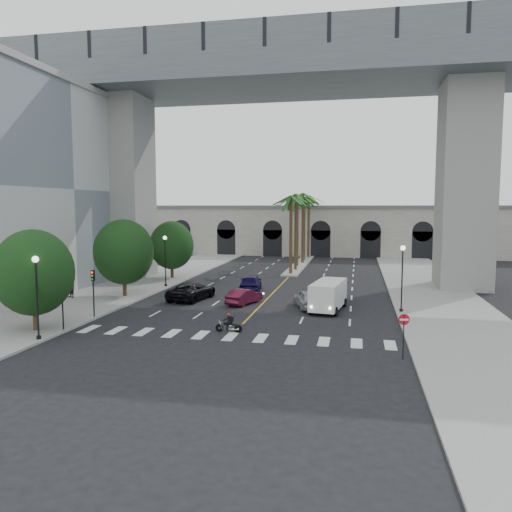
{
  "coord_description": "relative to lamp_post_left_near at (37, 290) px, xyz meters",
  "views": [
    {
      "loc": [
        7.92,
        -32.03,
        8.4
      ],
      "look_at": [
        0.16,
        6.0,
        4.5
      ],
      "focal_mm": 35.0,
      "sensor_mm": 36.0,
      "label": 1
    }
  ],
  "objects": [
    {
      "name": "motorcycle_rider",
      "position": [
        11.08,
        4.53,
        -2.63
      ],
      "size": [
        1.83,
        0.49,
        1.32
      ],
      "rotation": [
        0.0,
        0.0,
        -0.0
      ],
      "color": "black",
      "rests_on": "ground"
    },
    {
      "name": "palm_e",
      "position": [
        11.3,
        49.0,
        5.97
      ],
      "size": [
        3.2,
        3.2,
        10.4
      ],
      "color": "#47331E",
      "rests_on": "ground"
    },
    {
      "name": "car_a",
      "position": [
        15.47,
        13.53,
        -2.44
      ],
      "size": [
        3.2,
        4.96,
        1.57
      ],
      "primitive_type": "imported",
      "rotation": [
        0.0,
        0.0,
        3.46
      ],
      "color": "#B5B6BA",
      "rests_on": "ground"
    },
    {
      "name": "do_not_enter_sign",
      "position": [
        21.9,
        0.73,
        -1.38
      ],
      "size": [
        0.62,
        0.16,
        2.54
      ],
      "rotation": [
        0.0,
        0.0,
        0.21
      ],
      "color": "black",
      "rests_on": "ground"
    },
    {
      "name": "sidewalk_left",
      "position": [
        -3.6,
        20.0,
        -3.15
      ],
      "size": [
        8.0,
        100.0,
        0.15
      ],
      "primitive_type": "cube",
      "color": "gray",
      "rests_on": "ground"
    },
    {
      "name": "building_left",
      "position": [
        -15.6,
        17.0,
        7.09
      ],
      "size": [
        16.5,
        32.5,
        20.6
      ],
      "color": "#BBBBB7",
      "rests_on": "ground"
    },
    {
      "name": "street_tree_near",
      "position": [
        -1.6,
        2.0,
        0.8
      ],
      "size": [
        5.2,
        5.2,
        6.89
      ],
      "color": "#382616",
      "rests_on": "ground"
    },
    {
      "name": "pedestrian_b",
      "position": [
        -5.91,
        13.06,
        -2.15
      ],
      "size": [
        1.11,
        1.03,
        1.84
      ],
      "primitive_type": "imported",
      "rotation": [
        0.0,
        0.0,
        -0.48
      ],
      "color": "black",
      "rests_on": "sidewalk_left"
    },
    {
      "name": "palm_a",
      "position": [
        11.4,
        33.0,
        5.88
      ],
      "size": [
        3.2,
        3.2,
        10.3
      ],
      "color": "#47331E",
      "rests_on": "ground"
    },
    {
      "name": "car_b",
      "position": [
        9.9,
        14.13,
        -2.56
      ],
      "size": [
        2.67,
        4.27,
        1.33
      ],
      "primitive_type": "imported",
      "rotation": [
        0.0,
        0.0,
        2.8
      ],
      "color": "#531026",
      "rests_on": "ground"
    },
    {
      "name": "sidewalk_right",
      "position": [
        26.4,
        20.0,
        -3.15
      ],
      "size": [
        8.0,
        100.0,
        0.15
      ],
      "primitive_type": "cube",
      "color": "gray",
      "rests_on": "ground"
    },
    {
      "name": "lamp_post_right",
      "position": [
        22.8,
        13.0,
        0.0
      ],
      "size": [
        0.4,
        0.4,
        5.35
      ],
      "color": "black",
      "rests_on": "ground"
    },
    {
      "name": "bridge",
      "position": [
        14.82,
        27.0,
        15.29
      ],
      "size": [
        75.0,
        13.0,
        26.0
      ],
      "color": "gray",
      "rests_on": "ground"
    },
    {
      "name": "car_d",
      "position": [
        16.48,
        19.72,
        -2.55
      ],
      "size": [
        3.27,
        4.98,
        1.34
      ],
      "primitive_type": "imported",
      "rotation": [
        0.0,
        0.0,
        3.47
      ],
      "color": "slate",
      "rests_on": "ground"
    },
    {
      "name": "street_tree_far",
      "position": [
        -1.6,
        27.0,
        0.68
      ],
      "size": [
        5.04,
        5.04,
        6.68
      ],
      "color": "#382616",
      "rests_on": "ground"
    },
    {
      "name": "pier_building",
      "position": [
        11.4,
        60.0,
        1.04
      ],
      "size": [
        71.0,
        10.5,
        8.5
      ],
      "color": "beige",
      "rests_on": "ground"
    },
    {
      "name": "palm_c",
      "position": [
        11.2,
        41.0,
        5.69
      ],
      "size": [
        3.2,
        3.2,
        10.1
      ],
      "color": "#47331E",
      "rests_on": "ground"
    },
    {
      "name": "palm_b",
      "position": [
        11.5,
        37.0,
        6.15
      ],
      "size": [
        3.2,
        3.2,
        10.6
      ],
      "color": "#47331E",
      "rests_on": "ground"
    },
    {
      "name": "palm_f",
      "position": [
        11.6,
        53.0,
        6.24
      ],
      "size": [
        3.2,
        3.2,
        10.7
      ],
      "color": "#47331E",
      "rests_on": "ground"
    },
    {
      "name": "traffic_signal_near",
      "position": [
        0.1,
        2.5,
        -0.71
      ],
      "size": [
        0.25,
        0.18,
        3.65
      ],
      "color": "black",
      "rests_on": "ground"
    },
    {
      "name": "lamp_post_left_far",
      "position": [
        0.0,
        21.0,
        0.0
      ],
      "size": [
        0.4,
        0.4,
        5.35
      ],
      "color": "black",
      "rests_on": "ground"
    },
    {
      "name": "car_c",
      "position": [
        4.81,
        15.22,
        -2.43
      ],
      "size": [
        3.54,
        6.02,
        1.57
      ],
      "primitive_type": "imported",
      "rotation": [
        0.0,
        0.0,
        2.97
      ],
      "color": "black",
      "rests_on": "ground"
    },
    {
      "name": "traffic_signal_far",
      "position": [
        0.1,
        6.5,
        -0.71
      ],
      "size": [
        0.25,
        0.18,
        3.65
      ],
      "color": "black",
      "rests_on": "ground"
    },
    {
      "name": "pedestrian_a",
      "position": [
        -5.05,
        7.22,
        -2.19
      ],
      "size": [
        0.72,
        0.54,
        1.77
      ],
      "primitive_type": "imported",
      "rotation": [
        0.0,
        0.0,
        -0.2
      ],
      "color": "black",
      "rests_on": "sidewalk_left"
    },
    {
      "name": "median",
      "position": [
        11.4,
        43.0,
        -3.12
      ],
      "size": [
        2.0,
        24.0,
        0.2
      ],
      "primitive_type": "cube",
      "color": "gray",
      "rests_on": "ground"
    },
    {
      "name": "cargo_van",
      "position": [
        17.1,
        12.89,
        -1.91
      ],
      "size": [
        2.88,
        5.76,
        2.35
      ],
      "rotation": [
        0.0,
        0.0,
        -0.15
      ],
      "color": "silver",
      "rests_on": "ground"
    },
    {
      "name": "street_tree_mid",
      "position": [
        -1.6,
        15.0,
        0.99
      ],
      "size": [
        5.44,
        5.44,
        7.21
      ],
      "color": "#382616",
      "rests_on": "ground"
    },
    {
      "name": "ground",
      "position": [
        11.4,
        5.0,
        -3.22
      ],
      "size": [
        140.0,
        140.0,
        0.0
      ],
      "primitive_type": "plane",
      "color": "black",
      "rests_on": "ground"
    },
    {
      "name": "palm_d",
      "position": [
        11.55,
        45.0,
        6.43
      ],
      "size": [
        3.2,
        3.2,
        10.9
      ],
      "color": "#47331E",
      "rests_on": "ground"
    },
    {
      "name": "lamp_post_left_near",
      "position": [
        0.0,
        0.0,
        0.0
      ],
      "size": [
        0.4,
        0.4,
        5.35
      ],
      "color": "black",
      "rests_on": "ground"
    },
    {
      "name": "car_e",
      "position": [
        9.06,
        20.55,
        -2.37
      ],
      "size": [
        2.68,
        5.25,
        1.71
      ],
      "primitive_type": "imported",
      "rotation": [
        0.0,
        0.0,
        3.28
      ],
      "color": "#130D3F",
      "rests_on": "ground"
    }
  ]
}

